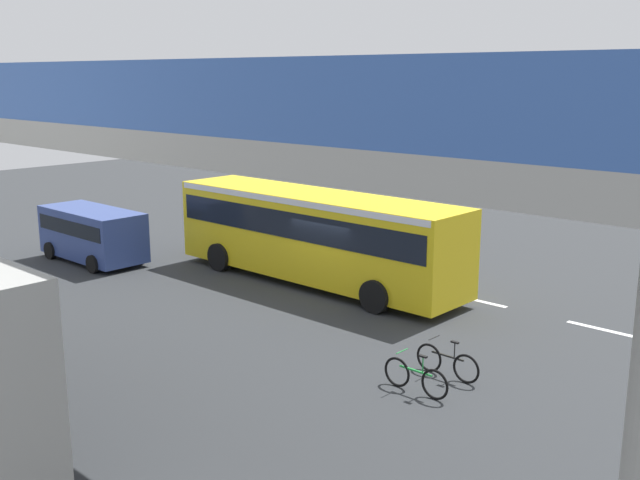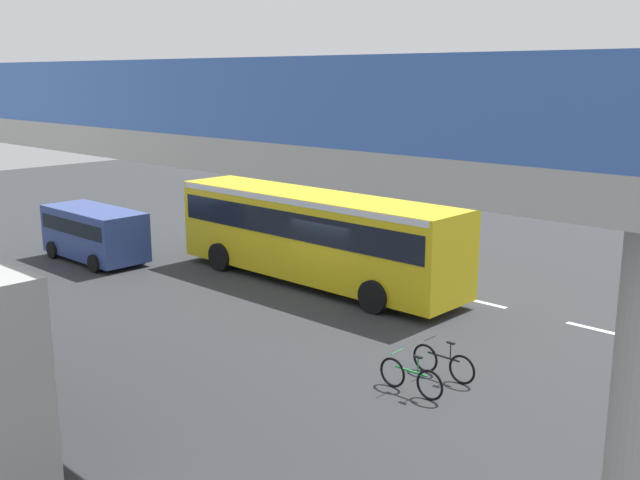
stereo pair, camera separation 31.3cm
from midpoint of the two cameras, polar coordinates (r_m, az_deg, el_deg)
ground at (r=24.82m, az=1.60°, el=-4.08°), size 80.00×80.00×0.00m
city_bus at (r=25.61m, az=-0.03°, el=0.80°), size 11.54×2.85×3.15m
parked_van at (r=30.06m, az=-16.72°, el=0.68°), size 4.80×2.17×2.05m
bicycle_black at (r=18.25m, az=9.98°, el=-9.34°), size 1.77×0.44×0.96m
bicycle_green at (r=17.31m, az=7.54°, el=-10.51°), size 1.77×0.44×0.96m
pedestrian at (r=31.35m, az=-7.67°, el=1.03°), size 0.38×0.38×1.79m
traffic_sign at (r=28.22m, az=2.50°, el=1.91°), size 0.08×0.60×2.80m
lane_dash_leftmost at (r=22.79m, az=21.17°, el=-6.51°), size 2.00×0.20×0.01m
lane_dash_left at (r=24.45m, az=12.47°, el=-4.64°), size 2.00×0.20×0.01m
lane_dash_centre at (r=26.61m, az=5.08°, el=-2.97°), size 2.00×0.20×0.01m
lane_dash_right at (r=29.16m, az=-1.10°, el=-1.52°), size 2.00×0.20×0.01m
lane_dash_rightmost at (r=32.01m, az=-6.23°, el=-0.31°), size 2.00×0.20×0.01m
pedestrian_overpass at (r=17.78m, az=-19.83°, el=6.71°), size 28.85×2.60×7.38m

